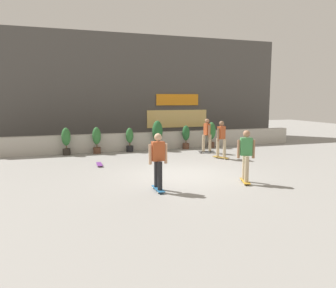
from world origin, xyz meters
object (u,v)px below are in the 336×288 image
object	(u,v)px
potted_plant_1	(97,139)
potted_plant_3	(157,133)
skater_by_wall_left	(207,134)
skater_mid_plaza	(246,154)
skater_far_left	(221,138)
skateboard_near_camera	(99,164)
skater_by_wall_right	(158,159)
potted_plant_4	(186,136)
potted_plant_2	(130,139)
potted_plant_5	(211,133)
potted_plant_0	(66,140)

from	to	relation	value
potted_plant_1	potted_plant_3	world-z (taller)	potted_plant_3
skater_by_wall_left	skater_mid_plaza	size ratio (longest dim) A/B	1.00
skater_far_left	skateboard_near_camera	world-z (taller)	skater_far_left
potted_plant_1	skateboard_near_camera	bearing A→B (deg)	-94.66
skater_mid_plaza	skater_by_wall_right	world-z (taller)	same
potted_plant_3	skateboard_near_camera	xyz separation A→B (m)	(-3.36, -3.05, -0.85)
potted_plant_3	skater_by_wall_right	bearing A→B (deg)	-106.52
potted_plant_1	potted_plant_3	bearing A→B (deg)	-0.00
skater_by_wall_right	skater_mid_plaza	bearing A→B (deg)	-0.31
potted_plant_4	skateboard_near_camera	distance (m)	5.84
skater_by_wall_right	potted_plant_2	bearing A→B (deg)	84.62
potted_plant_3	skateboard_near_camera	bearing A→B (deg)	-137.78
potted_plant_1	potted_plant_4	size ratio (longest dim) A/B	1.03
skater_mid_plaza	potted_plant_4	bearing A→B (deg)	83.43
potted_plant_5	skater_mid_plaza	world-z (taller)	skater_mid_plaza
skater_far_left	skater_by_wall_left	distance (m)	1.66
potted_plant_0	skater_far_left	size ratio (longest dim) A/B	0.77
potted_plant_1	potted_plant_5	distance (m)	6.20
skater_mid_plaza	potted_plant_1	bearing A→B (deg)	117.93
skater_by_wall_left	skateboard_near_camera	size ratio (longest dim) A/B	2.10
potted_plant_0	potted_plant_4	distance (m)	6.13
potted_plant_0	potted_plant_1	xyz separation A→B (m)	(1.43, 0.00, -0.01)
potted_plant_1	skater_by_wall_right	bearing A→B (deg)	-82.51
potted_plant_3	potted_plant_2	bearing A→B (deg)	180.00
potted_plant_5	skater_by_wall_left	distance (m)	1.84
potted_plant_2	potted_plant_5	world-z (taller)	potted_plant_5
skater_mid_plaza	skater_by_wall_right	bearing A→B (deg)	179.69
potted_plant_4	skater_by_wall_right	world-z (taller)	skater_by_wall_right
potted_plant_2	skateboard_near_camera	xyz separation A→B (m)	(-1.89, -3.05, -0.59)
potted_plant_4	skateboard_near_camera	bearing A→B (deg)	-148.36
skater_by_wall_left	skater_by_wall_right	distance (m)	7.12
potted_plant_1	potted_plant_5	size ratio (longest dim) A/B	0.93
potted_plant_0	skater_by_wall_left	distance (m)	6.81
potted_plant_3	potted_plant_4	size ratio (longest dim) A/B	1.23
potted_plant_3	skater_by_wall_left	distance (m)	2.59
potted_plant_3	potted_plant_5	xyz separation A→B (m)	(3.09, 0.00, -0.11)
potted_plant_3	skater_mid_plaza	world-z (taller)	skater_mid_plaza
potted_plant_2	potted_plant_4	xyz separation A→B (m)	(3.06, 0.00, 0.04)
potted_plant_5	skater_by_wall_left	xyz separation A→B (m)	(-1.00, -1.54, 0.14)
potted_plant_1	skater_by_wall_right	xyz separation A→B (m)	(0.96, -7.26, 0.22)
potted_plant_5	potted_plant_3	bearing A→B (deg)	-180.00
potted_plant_4	skater_by_wall_left	xyz separation A→B (m)	(0.50, -1.54, 0.25)
potted_plant_5	skater_far_left	size ratio (longest dim) A/B	0.82
potted_plant_0	skateboard_near_camera	size ratio (longest dim) A/B	1.62
potted_plant_5	potted_plant_4	bearing A→B (deg)	180.00
skater_mid_plaza	skater_by_wall_left	bearing A→B (deg)	76.88
potted_plant_2	skateboard_near_camera	size ratio (longest dim) A/B	1.50
potted_plant_1	potted_plant_0	bearing A→B (deg)	180.00
skater_far_left	skateboard_near_camera	size ratio (longest dim) A/B	2.10
potted_plant_1	skateboard_near_camera	distance (m)	3.13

